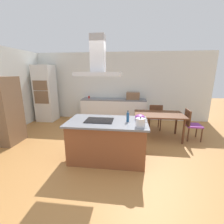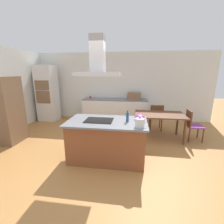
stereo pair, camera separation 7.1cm
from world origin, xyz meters
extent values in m
plane|color=#AD753D|center=(0.00, 1.50, 0.00)|extent=(16.00, 16.00, 0.00)
cube|color=silver|center=(0.00, 3.25, 1.35)|extent=(7.20, 0.10, 2.70)
cube|color=brown|center=(0.00, 0.00, 0.43)|extent=(1.63, 0.87, 0.86)
cube|color=slate|center=(0.00, 0.00, 0.88)|extent=(1.73, 0.97, 0.04)
cube|color=black|center=(-0.18, 0.00, 0.91)|extent=(0.60, 0.44, 0.01)
cylinder|color=silver|center=(0.69, -0.29, 0.98)|extent=(0.18, 0.18, 0.17)
sphere|color=black|center=(0.69, -0.29, 1.08)|extent=(0.03, 0.03, 0.03)
cone|color=silver|center=(0.80, -0.29, 0.99)|extent=(0.06, 0.03, 0.04)
cylinder|color=navy|center=(0.44, 0.01, 1.00)|extent=(0.06, 0.06, 0.19)
cylinder|color=navy|center=(0.44, 0.01, 1.11)|extent=(0.03, 0.03, 0.04)
cylinder|color=black|center=(0.44, 0.01, 1.14)|extent=(0.03, 0.03, 0.01)
ellipsoid|color=purple|center=(0.71, 0.17, 0.96)|extent=(0.22, 0.22, 0.12)
cube|color=silver|center=(-0.19, 2.88, 0.43)|extent=(2.54, 0.62, 0.86)
cube|color=slate|center=(-0.19, 2.88, 0.88)|extent=(2.54, 0.62, 0.04)
cube|color=brown|center=(0.57, 2.88, 1.04)|extent=(0.50, 0.38, 0.28)
cylinder|color=red|center=(-1.21, 2.94, 0.95)|extent=(0.08, 0.08, 0.09)
cube|color=silver|center=(-2.90, 2.65, 1.10)|extent=(0.70, 0.64, 2.20)
cube|color=brown|center=(-2.90, 2.32, 1.45)|extent=(0.56, 0.02, 0.36)
cube|color=brown|center=(-2.90, 2.32, 1.00)|extent=(0.56, 0.02, 0.48)
cube|color=brown|center=(-2.98, 0.51, 0.91)|extent=(0.80, 0.70, 1.82)
cube|color=#59331E|center=(1.32, 1.35, 0.73)|extent=(1.40, 0.90, 0.04)
cylinder|color=#59331E|center=(0.70, 0.98, 0.35)|extent=(0.06, 0.06, 0.71)
cylinder|color=#59331E|center=(1.94, 0.98, 0.35)|extent=(0.06, 0.06, 0.71)
cylinder|color=#59331E|center=(0.70, 1.72, 0.35)|extent=(0.06, 0.06, 0.71)
cylinder|color=#59331E|center=(1.94, 1.72, 0.35)|extent=(0.06, 0.06, 0.71)
cube|color=purple|center=(2.32, 1.35, 0.43)|extent=(0.42, 0.42, 0.04)
cube|color=#59331E|center=(2.13, 1.35, 0.67)|extent=(0.04, 0.42, 0.44)
cylinder|color=#59331E|center=(2.50, 1.53, 0.21)|extent=(0.04, 0.04, 0.41)
cylinder|color=#59331E|center=(2.50, 1.17, 0.21)|extent=(0.04, 0.04, 0.41)
cylinder|color=#59331E|center=(2.14, 1.53, 0.21)|extent=(0.04, 0.04, 0.41)
cylinder|color=#59331E|center=(2.14, 1.17, 0.21)|extent=(0.04, 0.04, 0.41)
cube|color=purple|center=(1.32, 2.10, 0.43)|extent=(0.42, 0.42, 0.04)
cube|color=#59331E|center=(1.32, 1.91, 0.67)|extent=(0.42, 0.04, 0.44)
cylinder|color=#59331E|center=(1.14, 2.28, 0.21)|extent=(0.04, 0.04, 0.41)
cylinder|color=#59331E|center=(1.50, 2.28, 0.21)|extent=(0.04, 0.04, 0.41)
cylinder|color=#59331E|center=(1.14, 1.92, 0.21)|extent=(0.04, 0.04, 0.41)
cylinder|color=#59331E|center=(1.50, 1.92, 0.21)|extent=(0.04, 0.04, 0.41)
cube|color=#ADADB2|center=(-0.18, 0.00, 1.89)|extent=(0.90, 0.55, 0.08)
cube|color=#ADADB2|center=(-0.18, 0.00, 2.28)|extent=(0.28, 0.24, 0.70)
camera|label=1|loc=(0.50, -3.19, 1.92)|focal=24.95mm
camera|label=2|loc=(0.57, -3.18, 1.92)|focal=24.95mm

